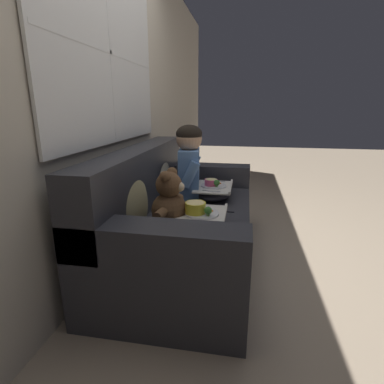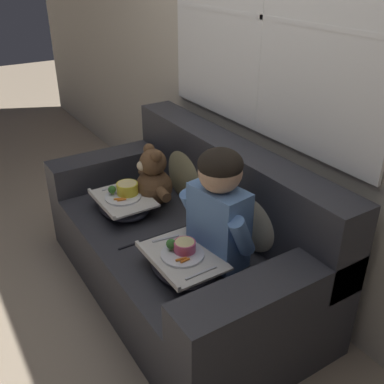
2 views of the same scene
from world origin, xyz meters
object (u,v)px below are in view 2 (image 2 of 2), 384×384
(teddy_bear, at_px, (153,180))
(throw_pillow_behind_child, at_px, (256,214))
(child_figure, at_px, (219,202))
(lap_tray_child, at_px, (182,262))
(lap_tray_teddy, at_px, (124,203))
(throw_pillow_behind_teddy, at_px, (187,167))
(couch, at_px, (187,241))

(teddy_bear, bearing_deg, throw_pillow_behind_child, 19.83)
(child_figure, bearing_deg, teddy_bear, -179.65)
(lap_tray_child, bearing_deg, child_figure, 89.63)
(lap_tray_child, bearing_deg, lap_tray_teddy, 179.79)
(throw_pillow_behind_teddy, xyz_separation_m, lap_tray_teddy, (-0.00, -0.45, -0.13))
(lap_tray_child, bearing_deg, throw_pillow_behind_teddy, 146.55)
(lap_tray_child, bearing_deg, teddy_bear, 163.36)
(teddy_bear, bearing_deg, child_figure, 0.35)
(throw_pillow_behind_teddy, distance_m, lap_tray_child, 0.83)
(child_figure, height_order, lap_tray_teddy, child_figure)
(throw_pillow_behind_teddy, bearing_deg, lap_tray_teddy, -90.26)
(couch, bearing_deg, throw_pillow_behind_child, 32.11)
(throw_pillow_behind_teddy, bearing_deg, throw_pillow_behind_child, 0.00)
(couch, height_order, child_figure, child_figure)
(teddy_bear, height_order, lap_tray_teddy, teddy_bear)
(lap_tray_teddy, bearing_deg, teddy_bear, 89.59)
(throw_pillow_behind_child, xyz_separation_m, lap_tray_child, (-0.00, -0.45, -0.13))
(couch, relative_size, lap_tray_child, 4.28)
(throw_pillow_behind_teddy, bearing_deg, couch, -32.11)
(teddy_bear, distance_m, lap_tray_teddy, 0.23)
(child_figure, relative_size, teddy_bear, 1.48)
(throw_pillow_behind_child, bearing_deg, couch, -147.89)
(lap_tray_child, bearing_deg, couch, 145.25)
(throw_pillow_behind_child, bearing_deg, child_figure, -89.96)
(couch, relative_size, throw_pillow_behind_teddy, 4.20)
(lap_tray_child, bearing_deg, throw_pillow_behind_child, 89.85)
(throw_pillow_behind_child, relative_size, lap_tray_teddy, 1.06)
(couch, height_order, lap_tray_child, couch)
(couch, bearing_deg, child_figure, -4.68)
(throw_pillow_behind_teddy, xyz_separation_m, lap_tray_child, (0.69, -0.45, -0.13))
(throw_pillow_behind_teddy, height_order, lap_tray_child, throw_pillow_behind_teddy)
(child_figure, height_order, lap_tray_child, child_figure)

